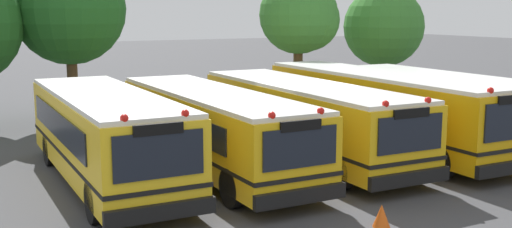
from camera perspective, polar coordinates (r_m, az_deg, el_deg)
name	(u,v)px	position (r m, az deg, el deg)	size (l,w,h in m)	color
ground_plane	(303,158)	(20.59, 4.37, -4.02)	(160.00, 160.00, 0.00)	#424244
school_bus_0	(106,134)	(17.78, -13.60, -1.77)	(2.58, 9.50, 2.68)	yellow
school_bus_1	(212,127)	(18.73, -4.01, -1.17)	(2.50, 10.16, 2.55)	yellow
school_bus_2	(304,116)	(20.46, 4.44, -0.21)	(2.69, 10.57, 2.58)	yellow
school_bus_3	(379,107)	(22.27, 11.22, 0.67)	(2.50, 11.43, 2.77)	#EAA80C
school_bus_4	(453,105)	(24.19, 17.63, 0.83)	(2.63, 11.04, 2.54)	yellow
tree_1	(70,7)	(27.75, -16.70, 9.41)	(4.74, 4.74, 7.24)	#4C3823
tree_2	(302,17)	(29.99, 4.22, 8.88)	(3.80, 3.75, 6.47)	#4C3823
tree_3	(384,29)	(33.47, 11.62, 7.67)	(4.19, 4.19, 6.05)	#4C3823
traffic_cone	(382,216)	(14.37, 11.42, -9.11)	(0.39, 0.39, 0.52)	#EA5914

